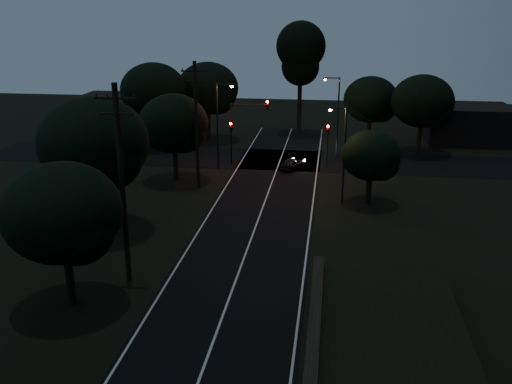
# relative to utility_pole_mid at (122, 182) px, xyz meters

# --- Properties ---
(road_surface) EXTENTS (60.00, 70.00, 0.03)m
(road_surface) POSITION_rel_utility_pole_mid_xyz_m (6.00, 16.12, -5.73)
(road_surface) COLOR black
(road_surface) RESTS_ON ground
(utility_pole_mid) EXTENTS (2.20, 0.30, 11.00)m
(utility_pole_mid) POSITION_rel_utility_pole_mid_xyz_m (0.00, 0.00, 0.00)
(utility_pole_mid) COLOR black
(utility_pole_mid) RESTS_ON ground
(utility_pole_far) EXTENTS (2.20, 0.30, 10.50)m
(utility_pole_far) POSITION_rel_utility_pole_mid_xyz_m (0.00, 17.00, -0.25)
(utility_pole_far) COLOR black
(utility_pole_far) RESTS_ON ground
(tree_left_b) EXTENTS (5.92, 5.92, 7.53)m
(tree_left_b) POSITION_rel_utility_pole_mid_xyz_m (-1.79, -3.12, -0.86)
(tree_left_b) COLOR black
(tree_left_b) RESTS_ON ground
(tree_left_c) EXTENTS (7.27, 7.27, 9.18)m
(tree_left_c) POSITION_rel_utility_pole_mid_xyz_m (-4.24, 6.85, 0.20)
(tree_left_c) COLOR black
(tree_left_c) RESTS_ON ground
(tree_left_d) EXTENTS (5.97, 5.97, 7.57)m
(tree_left_d) POSITION_rel_utility_pole_mid_xyz_m (-2.29, 18.88, -0.83)
(tree_left_d) COLOR black
(tree_left_d) RESTS_ON ground
(tree_far_nw) EXTENTS (6.89, 6.89, 8.72)m
(tree_far_nw) POSITION_rel_utility_pole_mid_xyz_m (-2.76, 34.86, -0.09)
(tree_far_nw) COLOR black
(tree_far_nw) RESTS_ON ground
(tree_far_w) EXTENTS (7.04, 7.04, 8.97)m
(tree_far_w) POSITION_rel_utility_pole_mid_xyz_m (-7.75, 30.86, 0.09)
(tree_far_w) COLOR black
(tree_far_w) RESTS_ON ground
(tree_far_ne) EXTENTS (5.88, 5.88, 7.44)m
(tree_far_ne) POSITION_rel_utility_pole_mid_xyz_m (15.21, 34.88, -0.93)
(tree_far_ne) COLOR black
(tree_far_ne) RESTS_ON ground
(tree_far_e) EXTENTS (6.34, 6.34, 8.05)m
(tree_far_e) POSITION_rel_utility_pole_mid_xyz_m (20.22, 31.87, -0.52)
(tree_far_e) COLOR black
(tree_far_e) RESTS_ON ground
(tree_right_a) EXTENTS (4.53, 4.53, 5.75)m
(tree_right_a) POSITION_rel_utility_pole_mid_xyz_m (14.16, 14.91, -2.01)
(tree_right_a) COLOR black
(tree_right_a) RESTS_ON ground
(tall_pine) EXTENTS (5.73, 5.73, 13.01)m
(tall_pine) POSITION_rel_utility_pole_mid_xyz_m (7.00, 40.00, 3.63)
(tall_pine) COLOR black
(tall_pine) RESTS_ON ground
(building_left) EXTENTS (10.00, 8.00, 4.40)m
(building_left) POSITION_rel_utility_pole_mid_xyz_m (-14.00, 37.00, -3.54)
(building_left) COLOR black
(building_left) RESTS_ON ground
(building_right) EXTENTS (9.00, 7.00, 4.00)m
(building_right) POSITION_rel_utility_pole_mid_xyz_m (26.00, 38.00, -3.74)
(building_right) COLOR black
(building_right) RESTS_ON ground
(signal_left) EXTENTS (0.28, 0.35, 4.10)m
(signal_left) POSITION_rel_utility_pole_mid_xyz_m (1.40, 24.99, -2.90)
(signal_left) COLOR black
(signal_left) RESTS_ON ground
(signal_right) EXTENTS (0.28, 0.35, 4.10)m
(signal_right) POSITION_rel_utility_pole_mid_xyz_m (10.60, 24.99, -2.90)
(signal_right) COLOR black
(signal_right) RESTS_ON ground
(signal_mast) EXTENTS (3.70, 0.35, 6.25)m
(signal_mast) POSITION_rel_utility_pole_mid_xyz_m (3.09, 24.99, -1.40)
(signal_mast) COLOR black
(signal_mast) RESTS_ON ground
(streetlight_a) EXTENTS (1.66, 0.26, 8.00)m
(streetlight_a) POSITION_rel_utility_pole_mid_xyz_m (0.69, 23.00, -1.10)
(streetlight_a) COLOR black
(streetlight_a) RESTS_ON ground
(streetlight_b) EXTENTS (1.66, 0.26, 8.00)m
(streetlight_b) POSITION_rel_utility_pole_mid_xyz_m (11.31, 29.00, -1.10)
(streetlight_b) COLOR black
(streetlight_b) RESTS_ON ground
(streetlight_c) EXTENTS (1.46, 0.26, 7.50)m
(streetlight_c) POSITION_rel_utility_pole_mid_xyz_m (11.83, 15.00, -1.39)
(streetlight_c) COLOR black
(streetlight_c) RESTS_ON ground
(car) EXTENTS (2.38, 3.49, 1.10)m
(car) POSITION_rel_utility_pole_mid_xyz_m (7.41, 23.74, -5.19)
(car) COLOR black
(car) RESTS_ON ground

